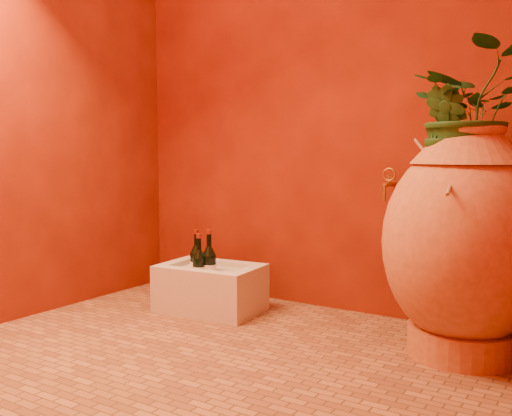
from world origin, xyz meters
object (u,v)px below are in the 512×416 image
Objects in this scene: amphora at (465,242)px; wine_bottle_b at (209,267)px; stone_basin at (211,289)px; wine_bottle_c at (196,264)px; wine_bottle_a at (199,269)px; wall_tap at (388,183)px.

amphora is 1.35m from wine_bottle_b.
amphora is at bearing 1.25° from stone_basin.
amphora is at bearing 2.54° from wine_bottle_b.
stone_basin is 0.18m from wine_bottle_c.
amphora is 1.39m from wine_bottle_a.
stone_basin is at bearing 116.10° from wine_bottle_b.
wine_bottle_a is 0.99× the size of wine_bottle_c.
wall_tap is (0.91, 0.41, 0.48)m from wine_bottle_a.
amphora is 5.98× the size of wall_tap.
wine_bottle_b is 0.15m from wine_bottle_c.
stone_basin is 0.14m from wine_bottle_b.
wine_bottle_a is at bearing -175.72° from amphora.
amphora is at bearing 4.28° from wine_bottle_a.
wine_bottle_c is at bearing -163.11° from wall_tap.
wall_tap is at bearing 24.32° from wine_bottle_a.
amphora reaches higher than wine_bottle_b.
stone_basin is at bearing -178.75° from amphora.
wine_bottle_a is (-0.02, -0.07, 0.12)m from stone_basin.
wine_bottle_c reaches higher than stone_basin.
wall_tap is at bearing 20.86° from stone_basin.
wine_bottle_a is 0.15m from wine_bottle_c.
wine_bottle_b is 1.05m from wall_tap.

